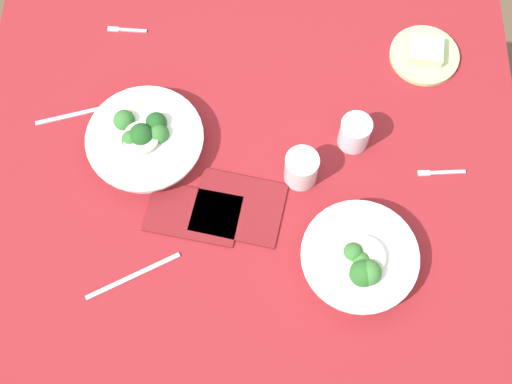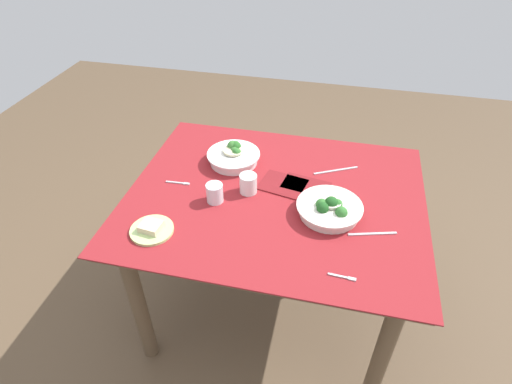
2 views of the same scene
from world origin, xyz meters
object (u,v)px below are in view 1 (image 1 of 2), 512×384
(water_glass_center, at_px, (301,169))
(napkin_folded_lower, at_px, (193,214))
(broccoli_bowl_near, at_px, (359,260))
(fork_by_near_bowl, at_px, (439,173))
(bread_side_plate, at_px, (425,54))
(fork_by_far_bowl, at_px, (125,30))
(napkin_folded_upper, at_px, (239,207))
(table_knife_left, at_px, (76,114))
(broccoli_bowl_far, at_px, (145,139))
(water_glass_side, at_px, (355,133))
(table_knife_right, at_px, (133,276))

(water_glass_center, height_order, napkin_folded_lower, water_glass_center)
(broccoli_bowl_near, distance_m, fork_by_near_bowl, 0.30)
(bread_side_plate, xyz_separation_m, water_glass_center, (-0.31, -0.33, 0.03))
(fork_by_far_bowl, bearing_deg, napkin_folded_lower, 115.01)
(water_glass_center, bearing_deg, napkin_folded_upper, -150.86)
(table_knife_left, distance_m, napkin_folded_upper, 0.46)
(broccoli_bowl_far, xyz_separation_m, fork_by_near_bowl, (0.68, -0.06, -0.03))
(broccoli_bowl_far, distance_m, napkin_folded_lower, 0.21)
(bread_side_plate, distance_m, water_glass_center, 0.45)
(broccoli_bowl_far, distance_m, napkin_folded_upper, 0.27)
(water_glass_side, distance_m, table_knife_left, 0.66)
(table_knife_left, height_order, napkin_folded_lower, napkin_folded_lower)
(broccoli_bowl_near, xyz_separation_m, fork_by_far_bowl, (-0.56, 0.60, -0.03))
(water_glass_center, height_order, table_knife_left, water_glass_center)
(table_knife_left, distance_m, napkin_folded_lower, 0.38)
(table_knife_left, bearing_deg, napkin_folded_upper, 133.74)
(water_glass_center, distance_m, fork_by_far_bowl, 0.59)
(fork_by_far_bowl, bearing_deg, table_knife_left, 71.55)
(water_glass_side, bearing_deg, bread_side_plate, 51.82)
(broccoli_bowl_near, bearing_deg, bread_side_plate, 70.89)
(table_knife_left, bearing_deg, broccoli_bowl_far, 140.24)
(broccoli_bowl_near, relative_size, water_glass_center, 2.92)
(broccoli_bowl_far, bearing_deg, napkin_folded_upper, -35.10)
(broccoli_bowl_near, bearing_deg, broccoli_bowl_far, 149.61)
(table_knife_right, bearing_deg, water_glass_side, -172.86)
(broccoli_bowl_near, distance_m, bread_side_plate, 0.57)
(broccoli_bowl_near, bearing_deg, table_knife_left, 151.28)
(bread_side_plate, xyz_separation_m, water_glass_side, (-0.19, -0.24, 0.03))
(table_knife_right, distance_m, napkin_folded_lower, 0.19)
(water_glass_center, distance_m, table_knife_left, 0.56)
(table_knife_left, bearing_deg, bread_side_plate, 176.00)
(broccoli_bowl_near, relative_size, fork_by_near_bowl, 2.29)
(broccoli_bowl_far, distance_m, broccoli_bowl_near, 0.56)
(water_glass_side, relative_size, table_knife_right, 0.38)
(bread_side_plate, height_order, fork_by_near_bowl, bread_side_plate)
(broccoli_bowl_near, distance_m, napkin_folded_lower, 0.38)
(fork_by_near_bowl, bearing_deg, napkin_folded_lower, 7.69)
(fork_by_far_bowl, bearing_deg, napkin_folded_upper, 125.36)
(napkin_folded_upper, relative_size, napkin_folded_lower, 0.96)
(water_glass_side, xyz_separation_m, table_knife_left, (-0.66, 0.06, -0.04))
(table_knife_right, bearing_deg, napkin_folded_upper, -171.42)
(bread_side_plate, height_order, table_knife_left, bread_side_plate)
(broccoli_bowl_near, bearing_deg, napkin_folded_upper, 153.93)
(table_knife_right, xyz_separation_m, napkin_folded_upper, (0.22, 0.16, 0.00))
(fork_by_near_bowl, bearing_deg, fork_by_far_bowl, -30.12)
(bread_side_plate, bearing_deg, table_knife_left, -168.15)
(water_glass_center, relative_size, fork_by_near_bowl, 0.78)
(fork_by_far_bowl, relative_size, napkin_folded_lower, 0.48)
(broccoli_bowl_far, relative_size, table_knife_right, 1.23)
(fork_by_far_bowl, height_order, napkin_folded_lower, napkin_folded_lower)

